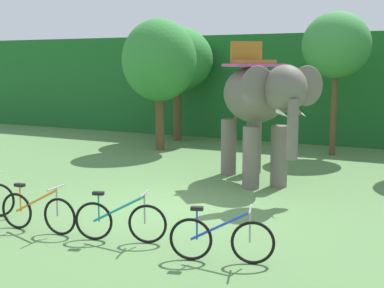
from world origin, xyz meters
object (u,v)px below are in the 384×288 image
Objects in this scene: bike_orange at (38,212)px; bike_blue at (221,239)px; tree_far_left at (177,60)px; bike_teal at (120,221)px; elephant at (258,101)px; tree_center_right at (159,61)px; tree_center_left at (336,46)px.

bike_orange is 3.74m from bike_blue.
bike_teal is (4.95, -11.60, -2.94)m from tree_far_left.
elephant reaches higher than bike_blue.
tree_far_left is at bearing 120.73° from bike_blue.
bike_blue is at bearing -3.18° from bike_teal.
tree_center_right reaches higher than elephant.
tree_center_left is at bearing -6.19° from tree_far_left.
tree_center_left is at bearing 80.06° from elephant.
tree_far_left reaches higher than bike_teal.
tree_center_right is 0.97× the size of tree_center_left.
elephant reaches higher than bike_teal.
bike_teal is (4.41, -9.20, -2.89)m from tree_center_right.
tree_center_right is 6.23m from tree_center_left.
tree_center_left is at bearing 92.33° from bike_blue.
tree_center_left is 2.98× the size of bike_blue.
bike_blue is (6.42, -9.31, -2.89)m from tree_center_right.
tree_far_left reaches higher than elephant.
elephant is at bearing 67.89° from bike_orange.
tree_far_left reaches higher than bike_orange.
tree_far_left is 13.94m from bike_blue.
bike_blue is at bearing 1.65° from bike_orange.
bike_teal is at bearing -66.90° from tree_far_left.
tree_center_right is at bearing -77.36° from tree_far_left.
tree_center_right is 10.61m from bike_teal.
tree_center_left is 11.52m from bike_teal.
tree_center_left is (6.51, -0.71, 0.45)m from tree_far_left.
tree_far_left reaches higher than bike_blue.
bike_teal is (-1.56, -10.89, -3.39)m from tree_center_left.
elephant is 6.51m from bike_orange.
elephant is at bearing -99.94° from tree_center_left.
tree_center_left is at bearing 73.52° from bike_orange.
elephant reaches higher than bike_orange.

